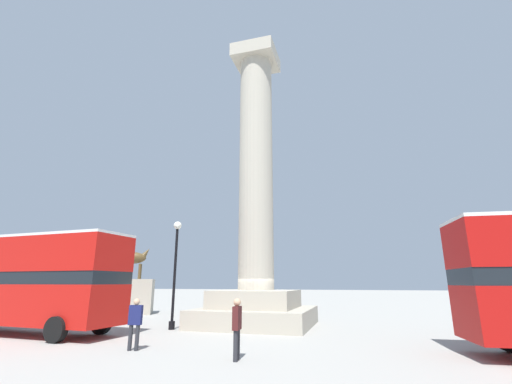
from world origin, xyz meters
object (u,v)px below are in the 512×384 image
at_px(bus_a, 28,279).
at_px(pedestrian_near_lamp, 135,321).
at_px(pedestrian_by_plinth, 237,324).
at_px(monument_column, 256,217).
at_px(street_lamp, 175,266).
at_px(equestrian_statue, 129,293).

relative_size(bus_a, pedestrian_near_lamp, 5.85).
bearing_deg(pedestrian_near_lamp, pedestrian_by_plinth, 161.09).
relative_size(bus_a, pedestrian_by_plinth, 5.62).
relative_size(monument_column, pedestrian_near_lamp, 10.58).
xyz_separation_m(monument_column, pedestrian_near_lamp, (-2.14, -8.01, -5.09)).
xyz_separation_m(bus_a, pedestrian_near_lamp, (7.38, -1.86, -1.47)).
xyz_separation_m(bus_a, street_lamp, (5.84, 3.48, 0.67)).
distance_m(monument_column, street_lamp, 5.42).
distance_m(bus_a, pedestrian_near_lamp, 7.75).
distance_m(monument_column, bus_a, 11.90).
xyz_separation_m(monument_column, pedestrian_by_plinth, (1.87, -8.50, -5.04)).
distance_m(street_lamp, pedestrian_by_plinth, 8.31).
relative_size(street_lamp, pedestrian_near_lamp, 3.17).
xyz_separation_m(equestrian_statue, pedestrian_near_lamp, (9.33, -12.32, -0.55)).
relative_size(monument_column, street_lamp, 3.34).
distance_m(street_lamp, pedestrian_near_lamp, 5.95).
relative_size(equestrian_statue, street_lamp, 1.05).
xyz_separation_m(monument_column, street_lamp, (-3.68, -2.67, -2.95)).
xyz_separation_m(monument_column, bus_a, (-9.52, -6.15, -3.63)).
height_order(bus_a, pedestrian_near_lamp, bus_a).
relative_size(monument_column, equestrian_statue, 3.17).
distance_m(equestrian_statue, pedestrian_by_plinth, 18.50).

